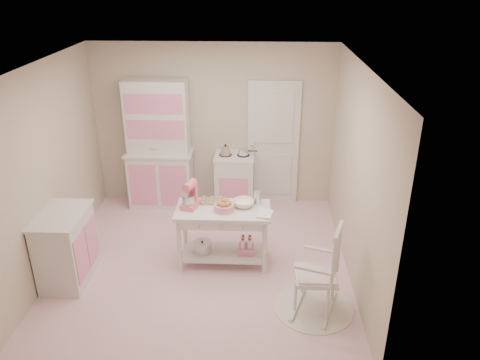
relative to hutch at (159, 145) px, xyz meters
name	(u,v)px	position (x,y,z in m)	size (l,w,h in m)	color
room_shell	(199,147)	(0.86, -1.66, 0.61)	(3.84, 3.84, 2.62)	pink
door	(273,144)	(1.81, 0.21, -0.02)	(0.82, 0.05, 2.04)	silver
hutch	(159,145)	(0.00, 0.00, 0.00)	(1.06, 0.50, 2.08)	silver
stove	(235,182)	(1.20, -0.05, -0.58)	(0.62, 0.57, 0.92)	silver
base_cabinet	(66,247)	(-0.77, -2.07, -0.58)	(0.54, 0.84, 0.92)	silver
lace_rug	(313,307)	(2.24, -2.51, -1.03)	(0.92, 0.92, 0.01)	white
rocking_chair	(316,268)	(2.24, -2.51, -0.49)	(0.48, 0.72, 1.10)	silver
work_table	(223,236)	(1.13, -1.63, -0.64)	(1.20, 0.60, 0.80)	silver
stand_mixer	(190,195)	(0.71, -1.61, -0.07)	(0.20, 0.28, 0.34)	#FE6B85
cookie_tray	(212,202)	(0.98, -1.45, -0.23)	(0.34, 0.24, 0.02)	silver
bread_basket	(224,207)	(1.15, -1.68, -0.19)	(0.25, 0.25, 0.09)	pink
mixing_bowl	(244,203)	(1.39, -1.55, -0.20)	(0.27, 0.27, 0.09)	white
metal_pitcher	(258,198)	(1.57, -1.47, -0.16)	(0.10, 0.10, 0.17)	silver
recipe_book	(258,213)	(1.58, -1.75, -0.23)	(0.17, 0.23, 0.02)	white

